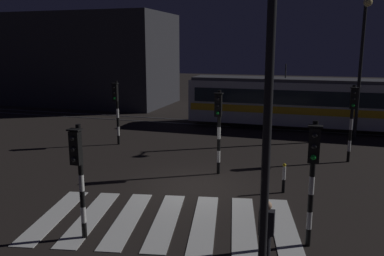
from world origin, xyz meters
The scene contains 15 objects.
ground_plane centered at (0.00, 0.00, 0.00)m, with size 120.00×120.00×0.00m, color black.
rail_near centered at (0.00, 11.63, 0.01)m, with size 80.00×0.12×0.03m, color #59595E.
rail_far centered at (0.00, 13.07, 0.01)m, with size 80.00×0.12×0.03m, color #59595E.
crosswalk_zebra centered at (0.00, -3.10, 0.01)m, with size 8.47×5.51×0.02m.
traffic_light_corner_far_left centered at (-5.88, 5.03, 2.27)m, with size 0.36×0.42×3.45m.
traffic_light_corner_near_right centered at (4.20, -3.49, 2.26)m, with size 0.36×0.42×3.42m.
traffic_light_median_centre centered at (0.49, 1.72, 2.32)m, with size 0.36×0.42×3.51m.
traffic_light_kerb_mid_left centered at (-1.77, -4.88, 2.13)m, with size 0.36×0.42×3.24m.
traffic_light_corner_far_right centered at (5.82, 5.19, 2.35)m, with size 0.36×0.42×3.56m.
street_lamp_trackside_right centered at (6.49, 9.71, 4.82)m, with size 0.44×1.21×7.66m.
street_lamp_near_kerb centered at (3.25, -6.01, 4.65)m, with size 0.44×1.21×7.35m.
tram centered at (4.96, 12.35, 1.75)m, with size 17.68×2.58×4.15m.
pedestrian_waiting_at_kerb centered at (3.23, -4.82, 0.88)m, with size 0.36×0.24×1.71m.
bollard_island_edge centered at (3.26, 0.40, 0.56)m, with size 0.12×0.12×1.11m.
building_backdrop centered at (-15.92, 18.79, 4.04)m, with size 14.99×8.00×8.09m, color #2D2D33.
Camera 1 is at (4.09, -13.57, 5.25)m, focal length 36.79 mm.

